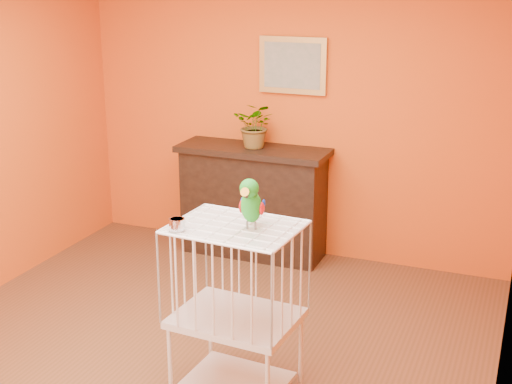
% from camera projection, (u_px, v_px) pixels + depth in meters
% --- Properties ---
extents(ground, '(4.50, 4.50, 0.00)m').
position_uv_depth(ground, '(182.00, 364.00, 4.84)').
color(ground, brown).
rests_on(ground, ground).
extents(room_shell, '(4.50, 4.50, 4.50)m').
position_uv_depth(room_shell, '(174.00, 136.00, 4.36)').
color(room_shell, '#D14E13').
rests_on(room_shell, ground).
extents(console_cabinet, '(1.38, 0.50, 1.03)m').
position_uv_depth(console_cabinet, '(253.00, 201.00, 6.57)').
color(console_cabinet, black).
rests_on(console_cabinet, ground).
extents(potted_plant, '(0.40, 0.43, 0.32)m').
position_uv_depth(potted_plant, '(258.00, 129.00, 6.40)').
color(potted_plant, '#26722D').
rests_on(potted_plant, console_cabinet).
extents(framed_picture, '(0.62, 0.04, 0.50)m').
position_uv_depth(framed_picture, '(293.00, 65.00, 6.28)').
color(framed_picture, '#BA8D42').
rests_on(framed_picture, room_shell).
extents(birdcage, '(0.76, 0.61, 1.12)m').
position_uv_depth(birdcage, '(236.00, 310.00, 4.33)').
color(birdcage, beige).
rests_on(birdcage, ground).
extents(feed_cup, '(0.09, 0.09, 0.07)m').
position_uv_depth(feed_cup, '(177.00, 224.00, 4.09)').
color(feed_cup, silver).
rests_on(feed_cup, birdcage).
extents(parrot, '(0.15, 0.28, 0.31)m').
position_uv_depth(parrot, '(251.00, 203.00, 4.08)').
color(parrot, '#59544C').
rests_on(parrot, birdcage).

